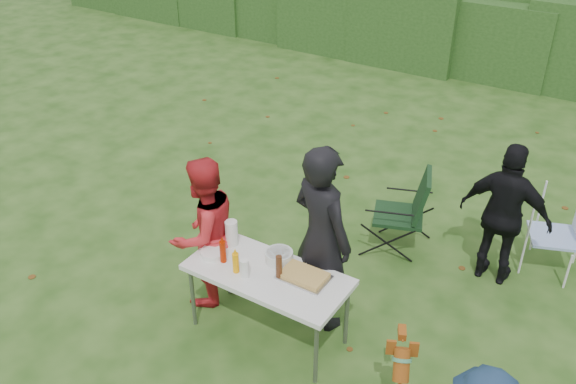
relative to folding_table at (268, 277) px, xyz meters
The scene contains 17 objects.
ground 0.81m from the folding_table, 136.28° to the left, with size 80.00×80.00×0.00m, color #1E4211.
hedge_row 8.30m from the folding_table, 92.14° to the left, with size 22.00×1.40×1.70m, color #23471C.
folding_table is the anchor object (origin of this frame).
person_cook 0.61m from the folding_table, 58.68° to the left, with size 0.69×0.45×1.89m, color black.
person_red_jacket 0.84m from the folding_table, behind, with size 0.77×0.60×1.59m, color red.
person_black_puffy 2.55m from the folding_table, 52.06° to the left, with size 0.93×0.39×1.59m, color black.
camping_chair 2.01m from the folding_table, 76.94° to the left, with size 0.62×0.62×1.00m, color black, non-canonical shape.
lawn_chair 3.22m from the folding_table, 50.84° to the left, with size 0.55×0.55×0.93m, color #4071D0, non-canonical shape.
food_tray 0.34m from the folding_table, 18.22° to the left, with size 0.45×0.30×0.02m, color #B7B7BA.
focaccia_bread 0.35m from the folding_table, 18.22° to the left, with size 0.40×0.26×0.04m, color tan.
mustard_bottle 0.32m from the folding_table, 150.01° to the right, with size 0.06×0.06×0.20m, color #FFA405.
ketchup_bottle 0.47m from the folding_table, 169.42° to the right, with size 0.06×0.06×0.22m, color #A21B00.
beer_bottle 0.22m from the folding_table, ahead, with size 0.06×0.06×0.24m, color #47230F.
paper_towel_roll 0.59m from the folding_table, 161.58° to the left, with size 0.12×0.12×0.26m, color white.
cup_stack 0.25m from the folding_table, 131.91° to the right, with size 0.08×0.08×0.18m, color white.
pasta_bowl 0.23m from the folding_table, 91.96° to the left, with size 0.26×0.26×0.10m, color silver.
plate_stack 0.59m from the folding_table, behind, with size 0.24×0.24×0.05m, color white.
Camera 1 is at (2.79, -3.86, 4.19)m, focal length 38.00 mm.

